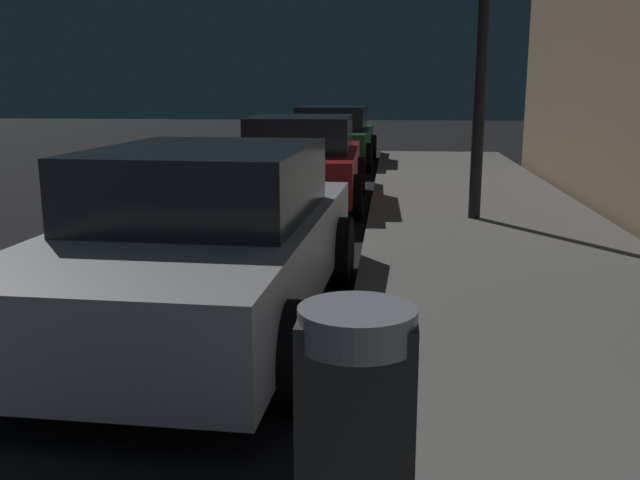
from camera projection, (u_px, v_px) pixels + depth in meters
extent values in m
cube|color=#333333|center=(356.00, 408.00, 1.13)|extent=(0.19, 0.11, 0.30)
cylinder|color=#999EA5|center=(357.00, 326.00, 1.10)|extent=(0.19, 0.19, 0.06)
cube|color=black|center=(322.00, 384.00, 1.13)|extent=(0.01, 0.08, 0.11)
cube|color=#B7B7BF|center=(206.00, 257.00, 5.57)|extent=(1.99, 4.47, 0.64)
cube|color=#1E2328|center=(207.00, 182.00, 5.54)|extent=(1.69, 2.18, 0.56)
cylinder|color=black|center=(158.00, 245.00, 7.06)|extent=(0.25, 0.67, 0.66)
cylinder|color=black|center=(340.00, 251.00, 6.81)|extent=(0.25, 0.67, 0.66)
cylinder|color=black|center=(2.00, 339.00, 4.43)|extent=(0.25, 0.67, 0.66)
cylinder|color=black|center=(288.00, 354.00, 4.17)|extent=(0.25, 0.67, 0.66)
cube|color=maroon|center=(302.00, 170.00, 11.44)|extent=(1.87, 4.12, 0.64)
cube|color=#1E2328|center=(301.00, 134.00, 11.28)|extent=(1.62, 2.13, 0.56)
cylinder|color=black|center=(260.00, 174.00, 12.79)|extent=(0.23, 0.66, 0.66)
cylinder|color=black|center=(359.00, 175.00, 12.65)|extent=(0.23, 0.66, 0.66)
cylinder|color=black|center=(232.00, 195.00, 10.33)|extent=(0.23, 0.66, 0.66)
cylinder|color=black|center=(354.00, 197.00, 10.19)|extent=(0.23, 0.66, 0.66)
cube|color=#19592D|center=(332.00, 142.00, 17.24)|extent=(1.87, 4.55, 0.64)
cube|color=#1E2328|center=(332.00, 118.00, 17.05)|extent=(1.62, 2.09, 0.56)
cylinder|color=black|center=(303.00, 147.00, 18.75)|extent=(0.23, 0.66, 0.66)
cylinder|color=black|center=(372.00, 147.00, 18.55)|extent=(0.23, 0.66, 0.66)
cylinder|color=black|center=(287.00, 157.00, 16.03)|extent=(0.23, 0.66, 0.66)
cylinder|color=black|center=(367.00, 158.00, 15.83)|extent=(0.23, 0.66, 0.66)
cylinder|color=black|center=(483.00, 32.00, 9.02)|extent=(0.16, 0.16, 4.86)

